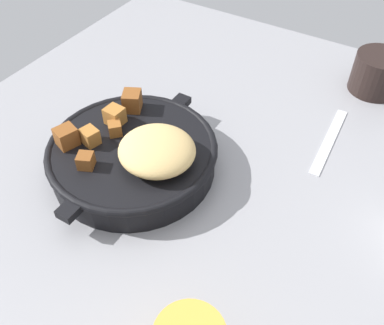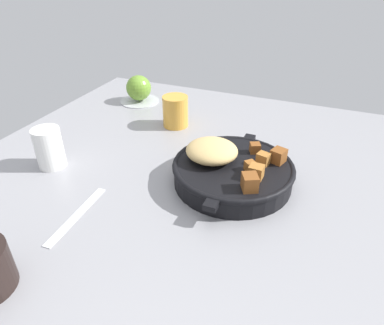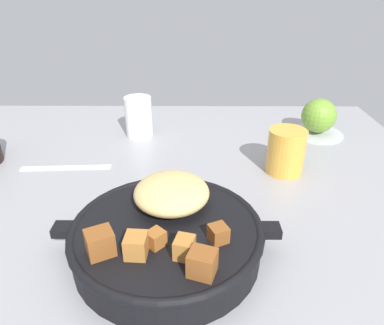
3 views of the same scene
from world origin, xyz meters
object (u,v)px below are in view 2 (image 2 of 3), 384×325
at_px(butter_knife, 77,215).
at_px(white_creamer_pitcher, 49,148).
at_px(red_apple, 139,88).
at_px(juice_glass_amber, 175,111).
at_px(cast_iron_skillet, 231,169).

distance_m(butter_knife, white_creamer_pitcher, 0.21).
height_order(red_apple, juice_glass_amber, same).
bearing_deg(white_creamer_pitcher, cast_iron_skillet, -76.82).
distance_m(red_apple, white_creamer_pitcher, 0.42).
height_order(juice_glass_amber, white_creamer_pitcher, white_creamer_pitcher).
xyz_separation_m(red_apple, juice_glass_amber, (-0.12, -0.18, -0.00)).
bearing_deg(white_creamer_pitcher, juice_glass_amber, -29.87).
relative_size(cast_iron_skillet, juice_glass_amber, 3.50).
distance_m(cast_iron_skillet, white_creamer_pitcher, 0.41).
bearing_deg(red_apple, butter_knife, -162.15).
relative_size(red_apple, white_creamer_pitcher, 0.86).
relative_size(juice_glass_amber, white_creamer_pitcher, 0.92).
xyz_separation_m(cast_iron_skillet, juice_glass_amber, (0.21, 0.22, 0.01)).
bearing_deg(juice_glass_amber, cast_iron_skillet, -132.87).
relative_size(cast_iron_skillet, white_creamer_pitcher, 3.21).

